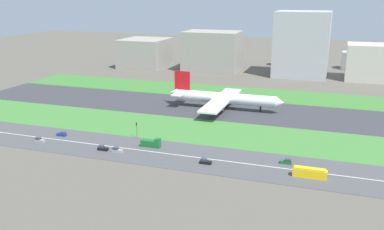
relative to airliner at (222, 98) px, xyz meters
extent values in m
plane|color=#5B564C|center=(-9.50, 0.00, -6.23)|extent=(800.00, 800.00, 0.00)
cube|color=#38383D|center=(-9.50, 0.00, -6.18)|extent=(280.00, 46.00, 0.10)
cube|color=#3D7A33|center=(-9.50, 41.00, -6.18)|extent=(280.00, 36.00, 0.10)
cube|color=#427F38|center=(-9.50, -41.00, -6.18)|extent=(280.00, 36.00, 0.10)
cube|color=#4C4C4F|center=(-9.50, -73.00, -6.18)|extent=(280.00, 28.00, 0.10)
cube|color=silver|center=(-9.50, -73.00, -6.13)|extent=(266.00, 0.50, 0.01)
cylinder|color=white|center=(1.68, 0.00, 0.07)|extent=(56.00, 6.00, 6.00)
cone|color=white|center=(31.68, 0.00, 0.07)|extent=(4.00, 5.70, 5.70)
cone|color=white|center=(-28.82, 0.00, 0.87)|extent=(5.00, 5.40, 5.40)
cube|color=red|center=(-23.32, 0.00, 8.07)|extent=(9.00, 0.80, 11.00)
cube|color=white|center=(-24.32, 0.00, 1.07)|extent=(6.00, 16.00, 0.60)
cube|color=white|center=(-0.32, 15.00, -1.13)|extent=(10.00, 26.00, 1.00)
cylinder|color=gray|center=(0.68, 9.00, -3.33)|extent=(5.00, 3.20, 3.20)
cube|color=white|center=(-0.32, -15.00, -1.13)|extent=(10.00, 26.00, 1.00)
cylinder|color=gray|center=(0.68, -9.00, -3.33)|extent=(5.00, 3.20, 3.20)
cylinder|color=black|center=(21.28, 0.00, -4.53)|extent=(1.00, 1.00, 3.20)
cylinder|color=black|center=(-2.32, 3.50, -4.53)|extent=(1.00, 1.00, 3.20)
cylinder|color=black|center=(-2.32, -3.50, -4.53)|extent=(1.00, 1.00, 3.20)
cube|color=#19662D|center=(-12.36, -68.00, -4.73)|extent=(8.40, 2.50, 2.80)
cube|color=#19662D|center=(-9.16, -68.00, -2.73)|extent=(2.00, 2.30, 1.20)
cube|color=#19662D|center=(43.02, -68.00, -5.58)|extent=(4.40, 1.80, 1.10)
cube|color=#333D4C|center=(43.82, -68.00, -4.58)|extent=(2.20, 1.66, 0.90)
cube|color=black|center=(-29.13, -78.00, -5.58)|extent=(4.40, 1.80, 1.10)
cube|color=#333D4C|center=(-29.93, -78.00, -4.58)|extent=(2.20, 1.66, 0.90)
cube|color=black|center=(14.63, -78.00, -5.58)|extent=(4.40, 1.80, 1.10)
cube|color=#333D4C|center=(13.83, -78.00, -4.58)|extent=(2.20, 1.66, 0.90)
cube|color=navy|center=(-56.12, -68.00, -5.58)|extent=(4.40, 1.80, 1.10)
cube|color=#333D4C|center=(-55.32, -68.00, -4.58)|extent=(2.20, 1.66, 0.90)
cube|color=yellow|center=(52.36, -78.00, -4.63)|extent=(11.60, 2.50, 3.00)
cube|color=yellow|center=(52.26, -78.00, -2.88)|extent=(10.80, 2.30, 0.50)
cube|color=#99999E|center=(-22.50, -78.00, -5.58)|extent=(4.40, 1.80, 1.10)
cube|color=#333D4C|center=(-23.30, -78.00, -4.58)|extent=(2.20, 1.66, 0.90)
cube|color=#99999E|center=(-59.99, -78.00, -5.58)|extent=(4.40, 1.80, 1.10)
cube|color=#333D4C|center=(-60.79, -78.00, -4.58)|extent=(2.20, 1.66, 0.90)
cylinder|color=#4C4C51|center=(-22.62, -60.00, -3.13)|extent=(0.24, 0.24, 6.00)
cube|color=black|center=(-22.62, -60.00, 0.47)|extent=(0.36, 0.36, 1.20)
sphere|color=#19D826|center=(-22.62, -60.20, 0.77)|extent=(0.24, 0.24, 0.24)
cube|color=#9E998E|center=(-99.50, 114.00, 5.79)|extent=(37.26, 39.65, 24.04)
cube|color=#9E998E|center=(-39.20, 114.00, 9.82)|extent=(44.36, 31.51, 32.10)
cube|color=#B2B2B7|center=(31.43, 114.00, 18.20)|extent=(39.90, 34.00, 48.86)
cylinder|color=silver|center=(12.28, 159.00, 0.41)|extent=(16.59, 16.59, 13.29)
cylinder|color=silver|center=(39.56, 159.00, 0.82)|extent=(17.57, 17.57, 14.11)
cylinder|color=silver|center=(70.88, 159.00, 1.03)|extent=(19.70, 19.70, 14.52)
camera|label=1|loc=(57.76, -219.47, 55.42)|focal=39.71mm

